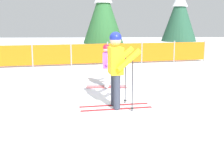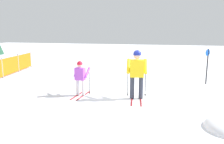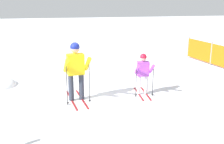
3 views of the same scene
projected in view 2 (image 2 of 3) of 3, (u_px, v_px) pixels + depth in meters
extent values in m
plane|color=white|center=(132.00, 100.00, 7.34)|extent=(60.00, 60.00, 0.00)
cube|color=maroon|center=(132.00, 98.00, 7.53)|extent=(1.57, 0.28, 0.02)
cube|color=maroon|center=(141.00, 99.00, 7.49)|extent=(1.57, 0.28, 0.02)
cylinder|color=#333847|center=(132.00, 87.00, 7.45)|extent=(0.15, 0.15, 0.75)
cylinder|color=#333847|center=(141.00, 88.00, 7.42)|extent=(0.15, 0.15, 0.75)
cube|color=yellow|center=(137.00, 68.00, 7.31)|extent=(0.33, 0.50, 0.58)
cylinder|color=yellow|center=(128.00, 66.00, 7.56)|extent=(0.54, 0.19, 0.48)
cylinder|color=yellow|center=(145.00, 66.00, 7.50)|extent=(0.54, 0.19, 0.48)
sphere|color=#D8AD8C|center=(137.00, 55.00, 7.23)|extent=(0.25, 0.25, 0.25)
sphere|color=navy|center=(137.00, 54.00, 7.22)|extent=(0.26, 0.26, 0.26)
cylinder|color=black|center=(128.00, 80.00, 7.73)|extent=(0.02, 0.02, 1.16)
cylinder|color=black|center=(128.00, 94.00, 7.83)|extent=(0.07, 0.07, 0.01)
cylinder|color=black|center=(146.00, 80.00, 7.66)|extent=(0.02, 0.02, 1.16)
cylinder|color=black|center=(145.00, 95.00, 7.76)|extent=(0.07, 0.07, 0.01)
cube|color=maroon|center=(78.00, 95.00, 7.90)|extent=(1.18, 0.09, 0.02)
cube|color=maroon|center=(83.00, 96.00, 7.84)|extent=(1.18, 0.09, 0.02)
cylinder|color=silver|center=(78.00, 87.00, 7.85)|extent=(0.11, 0.11, 0.56)
cylinder|color=silver|center=(83.00, 88.00, 7.78)|extent=(0.11, 0.11, 0.56)
cube|color=#B24CD8|center=(80.00, 74.00, 7.72)|extent=(0.21, 0.36, 0.44)
cylinder|color=#B24CD8|center=(77.00, 72.00, 7.94)|extent=(0.41, 0.10, 0.35)
cylinder|color=#B24CD8|center=(88.00, 72.00, 7.82)|extent=(0.41, 0.10, 0.35)
sphere|color=#D8AD8C|center=(80.00, 65.00, 7.66)|extent=(0.19, 0.19, 0.19)
sphere|color=red|center=(80.00, 64.00, 7.66)|extent=(0.20, 0.20, 0.20)
cylinder|color=black|center=(77.00, 82.00, 8.07)|extent=(0.02, 0.02, 0.87)
cylinder|color=black|center=(77.00, 92.00, 8.14)|extent=(0.07, 0.07, 0.01)
cylinder|color=black|center=(89.00, 83.00, 7.93)|extent=(0.02, 0.02, 0.87)
cylinder|color=black|center=(90.00, 93.00, 8.00)|extent=(0.07, 0.07, 0.01)
cylinder|color=gray|center=(2.00, 68.00, 10.67)|extent=(0.06, 0.06, 1.02)
cylinder|color=gray|center=(18.00, 63.00, 12.26)|extent=(0.06, 0.06, 1.02)
cylinder|color=gray|center=(31.00, 59.00, 13.86)|extent=(0.06, 0.06, 1.02)
cube|color=orange|center=(11.00, 65.00, 11.47)|extent=(1.60, 0.34, 0.86)
cube|color=orange|center=(25.00, 61.00, 13.06)|extent=(1.60, 0.34, 0.86)
cylinder|color=black|center=(207.00, 67.00, 9.45)|extent=(0.05, 0.05, 1.54)
cylinder|color=blue|center=(208.00, 53.00, 9.33)|extent=(0.22, 0.21, 0.28)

